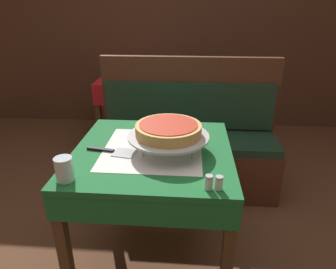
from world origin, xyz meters
The scene contains 12 objects.
ground_plane centered at (0.00, 0.00, 0.00)m, with size 14.00×14.00×0.00m, color brown.
dining_table_front centered at (0.00, 0.00, 0.63)m, with size 0.81×0.81×0.73m.
dining_table_rear centered at (-0.33, 1.69, 0.61)m, with size 0.81×0.81×0.73m.
booth_bench centered at (0.18, 0.78, 0.32)m, with size 1.39×0.44×1.05m.
back_wall_panel centered at (0.00, 2.26, 1.20)m, with size 6.00×0.04×2.40m, color #4C2D1E.
pizza_pan_stand centered at (0.08, -0.01, 0.81)m, with size 0.41×0.41×0.09m.
deep_dish_pizza centered at (0.08, -0.01, 0.84)m, with size 0.33×0.33×0.06m.
pizza_server centered at (-0.19, -0.05, 0.73)m, with size 0.27×0.11×0.01m.
water_glass_near centered at (-0.33, -0.32, 0.78)m, with size 0.08×0.08×0.11m.
salt_shaker centered at (0.27, -0.34, 0.76)m, with size 0.03×0.03×0.06m.
pepper_shaker centered at (0.31, -0.34, 0.76)m, with size 0.03×0.03×0.06m.
condiment_caddy centered at (-0.39, 1.62, 0.76)m, with size 0.11×0.11×0.15m.
Camera 1 is at (0.19, -1.38, 1.42)m, focal length 32.00 mm.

